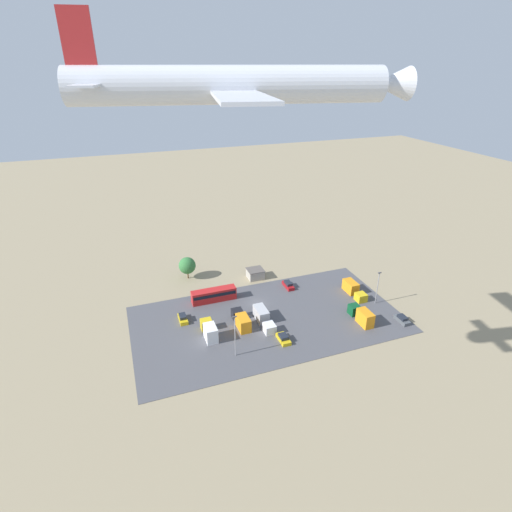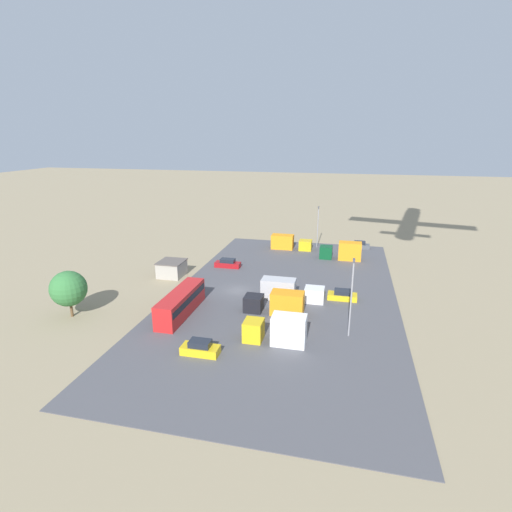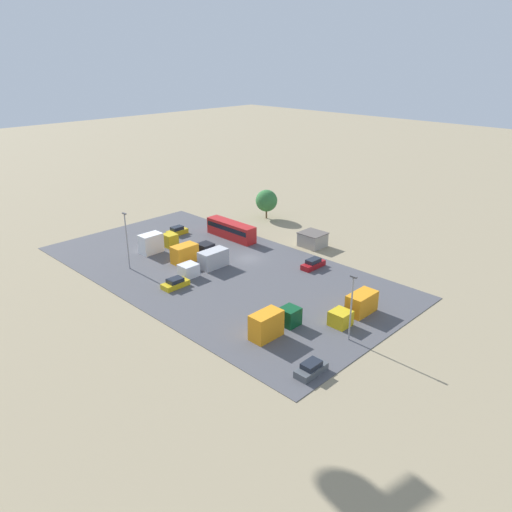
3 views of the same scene
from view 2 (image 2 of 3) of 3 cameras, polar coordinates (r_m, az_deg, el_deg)
name	(u,v)px [view 2 (image 2 of 3)]	position (r m, az deg, el deg)	size (l,w,h in m)	color
ground_plane	(237,291)	(62.04, -2.70, -5.00)	(400.00, 400.00, 0.00)	gray
parking_lot_surface	(283,295)	(60.58, 3.95, -5.54)	(62.08, 32.96, 0.08)	#4C4C51
shed_building	(172,269)	(69.42, -11.94, -1.76)	(4.49, 4.20, 2.64)	#9E998E
bus	(181,302)	(54.45, -10.69, -6.48)	(11.25, 2.62, 3.19)	red
parked_car_0	(228,264)	(72.58, -4.06, -1.09)	(1.75, 4.63, 1.57)	maroon
parked_car_1	(342,295)	(59.91, 12.23, -5.51)	(1.97, 4.22, 1.44)	gold
parked_car_2	(200,348)	(45.27, -7.96, -12.93)	(1.81, 4.20, 1.62)	gold
parked_car_3	(360,245)	(87.30, 14.59, 1.50)	(1.81, 4.06, 1.50)	#4C5156
parked_truck_0	(279,330)	(46.70, 3.26, -10.52)	(2.46, 7.22, 3.46)	gold
parked_truck_1	(289,243)	(84.02, 4.73, 1.91)	(2.47, 8.40, 2.93)	gold
parked_truck_2	(278,303)	(54.01, 3.11, -6.75)	(2.49, 8.02, 3.08)	black
parked_truck_3	(288,290)	(58.55, 4.66, -4.91)	(2.46, 9.11, 2.95)	silver
parked_truck_4	(343,251)	(78.46, 12.32, 0.65)	(2.31, 7.81, 3.46)	#0C4723
tree_near_shed	(68,289)	(57.61, -25.22, -4.24)	(4.68, 4.68, 6.30)	brown
light_pole_lot_centre	(318,225)	(85.37, 8.83, 4.39)	(0.90, 0.28, 8.72)	gray
light_pole_lot_edge	(351,295)	(47.84, 13.47, -5.45)	(0.90, 0.28, 9.64)	gray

